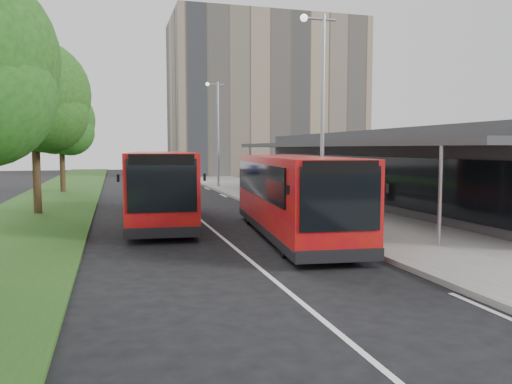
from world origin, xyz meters
TOP-DOWN VIEW (x-y plane):
  - ground at (0.00, 0.00)m, footprint 120.00×120.00m
  - pavement at (6.00, 20.00)m, footprint 5.00×80.00m
  - grass_verge at (-7.00, 20.00)m, footprint 5.00×80.00m
  - lane_centre_line at (0.00, 15.00)m, footprint 0.12×70.00m
  - kerb_dashes at (3.30, 19.00)m, footprint 0.12×56.00m
  - office_block at (14.00, 42.00)m, footprint 22.00×12.00m
  - station_building at (10.86, 8.00)m, footprint 7.70×26.00m
  - tree_mid at (-7.01, 9.05)m, footprint 5.02×5.02m
  - tree_far at (-7.01, 21.05)m, footprint 4.56×4.56m
  - lamp_post_near at (4.12, 2.00)m, footprint 1.44×0.28m
  - lamp_post_far at (4.12, 22.00)m, footprint 1.44×0.28m
  - bus_main at (2.41, 0.39)m, footprint 3.53×10.12m
  - bus_second at (-1.64, 5.28)m, footprint 3.51×10.54m
  - litter_bin at (5.20, 9.42)m, footprint 0.63×0.63m
  - bollard at (5.13, 17.82)m, footprint 0.23×0.23m
  - car_near at (1.79, 39.38)m, footprint 1.57×3.16m
  - car_far at (-1.53, 43.80)m, footprint 1.57×3.49m

SIDE VIEW (x-z plane):
  - ground at x=0.00m, z-range 0.00..0.00m
  - kerb_dashes at x=3.30m, z-range 0.00..0.01m
  - lane_centre_line at x=0.00m, z-range 0.00..0.01m
  - grass_verge at x=-7.00m, z-range 0.00..0.10m
  - pavement at x=6.00m, z-range 0.00..0.15m
  - car_near at x=1.79m, z-range 0.00..1.04m
  - car_far at x=-1.53m, z-range 0.00..1.11m
  - litter_bin at x=5.20m, z-range 0.15..1.13m
  - bollard at x=5.13m, z-range 0.15..1.28m
  - bus_main at x=2.41m, z-range 0.04..2.85m
  - bus_second at x=-1.64m, z-range 0.04..2.97m
  - station_building at x=10.86m, z-range 0.04..4.04m
  - tree_far at x=-7.01m, z-range 1.06..8.37m
  - lamp_post_near at x=4.12m, z-range 0.72..8.72m
  - lamp_post_far at x=4.12m, z-range 0.72..8.72m
  - tree_mid at x=-7.01m, z-range 1.18..9.25m
  - office_block at x=14.00m, z-range 0.00..18.00m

